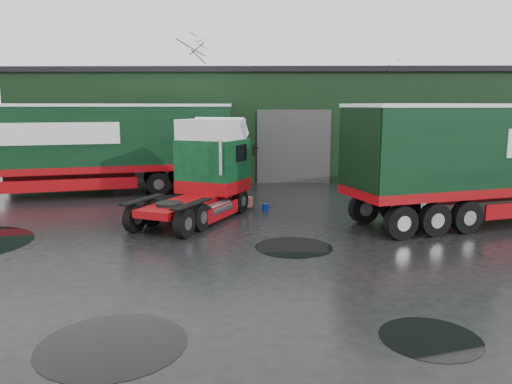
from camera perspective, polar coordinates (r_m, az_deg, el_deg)
ground at (r=14.01m, az=-0.83°, el=-7.63°), size 100.00×100.00×0.00m
warehouse at (r=33.41m, az=3.77°, el=8.01°), size 32.40×12.40×6.30m
hero_tractor at (r=18.21m, az=-7.46°, el=2.38°), size 4.65×6.54×3.74m
trailer_left at (r=24.99m, az=-19.23°, el=4.61°), size 14.20×6.83×4.34m
lorry_right at (r=20.55m, az=27.13°, el=3.04°), size 16.45×8.06×4.32m
wash_bucket at (r=20.37m, az=1.08°, el=-1.71°), size 0.29×0.29×0.26m
tree_back_a at (r=43.84m, az=-7.51°, el=10.45°), size 4.40×4.40×9.50m
tree_back_b at (r=44.40m, az=13.67°, el=8.96°), size 4.40×4.40×7.50m
puddle_0 at (r=9.64m, az=-16.08°, el=-16.40°), size 2.67×2.67×0.01m
puddle_1 at (r=15.14m, az=4.35°, el=-6.30°), size 2.35×2.35×0.01m
puddle_3 at (r=10.03m, az=19.30°, el=-15.50°), size 1.86×1.86×0.01m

